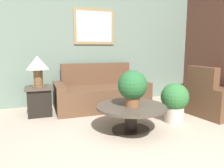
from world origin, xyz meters
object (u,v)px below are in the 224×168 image
Objects in this scene: couch_main at (101,94)px; potted_plant_floor at (175,101)px; table_lamp at (38,66)px; potted_plant_on_table at (132,86)px; armchair at (214,99)px; coffee_table at (131,112)px; side_table at (39,101)px.

couch_main reaches higher than potted_plant_floor.
table_lamp is 1.95m from potted_plant_on_table.
coffee_table is (-1.91, -0.29, 0.00)m from armchair.
coffee_table is at bearing -87.60° from couch_main.
couch_main is at bearing 50.06° from armchair.
armchair is 1.03m from potted_plant_floor.
couch_main is 2.30m from armchair.
couch_main is 2.80× the size of potted_plant_floor.
potted_plant_on_table reaches higher than armchair.
table_lamp is at bearing -174.50° from couch_main.
armchair reaches higher than potted_plant_floor.
potted_plant_floor is (0.96, -1.33, 0.08)m from couch_main.
potted_plant_on_table is 0.79× the size of potted_plant_floor.
side_table is 0.93× the size of table_lamp.
coffee_table is 0.91m from potted_plant_floor.
potted_plant_on_table is at bearing -93.62° from coffee_table.
table_lamp is (-1.33, 1.35, 0.67)m from coffee_table.
coffee_table is at bearing 89.70° from armchair.
potted_plant_floor is (0.90, 0.19, -0.33)m from potted_plant_on_table.
armchair is at bearing 8.52° from coffee_table.
coffee_table is 2.01m from table_lamp.
table_lamp reaches higher than potted_plant_floor.
table_lamp reaches higher than couch_main.
table_lamp is at bearing 134.63° from coffee_table.
potted_plant_on_table is at bearing -46.36° from table_lamp.
armchair is at bearing -18.21° from side_table.
potted_plant_on_table is (0.06, -1.52, 0.42)m from couch_main.
table_lamp is at bearing 90.00° from side_table.
armchair is 1.58× the size of potted_plant_floor.
table_lamp is at bearing 62.97° from armchair.
potted_plant_on_table is (-0.00, -0.04, 0.42)m from coffee_table.
potted_plant_floor is at bearing -28.53° from side_table.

